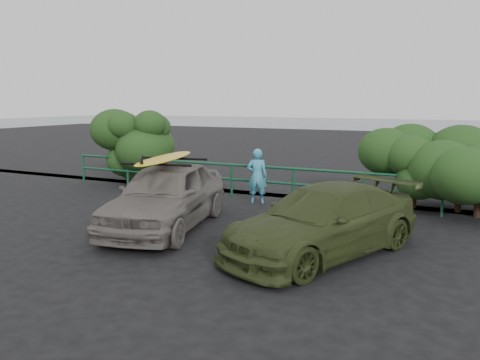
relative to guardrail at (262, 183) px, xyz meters
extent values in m
plane|color=black|center=(0.00, -5.00, -0.52)|extent=(80.00, 80.00, 0.00)
plane|color=slate|center=(0.00, 55.00, -0.52)|extent=(200.00, 200.00, 0.00)
imported|color=slate|center=(-0.80, -3.86, 0.25)|extent=(2.69, 4.80, 1.54)
imported|color=#33401C|center=(3.02, -4.20, 0.14)|extent=(3.57, 4.89, 1.32)
imported|color=#409FC2|center=(0.08, -0.54, 0.28)|extent=(0.68, 0.55, 1.60)
ellipsoid|color=gold|center=(-0.80, -3.86, 1.12)|extent=(1.19, 3.02, 0.09)
camera|label=1|loc=(5.27, -12.77, 2.41)|focal=35.00mm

